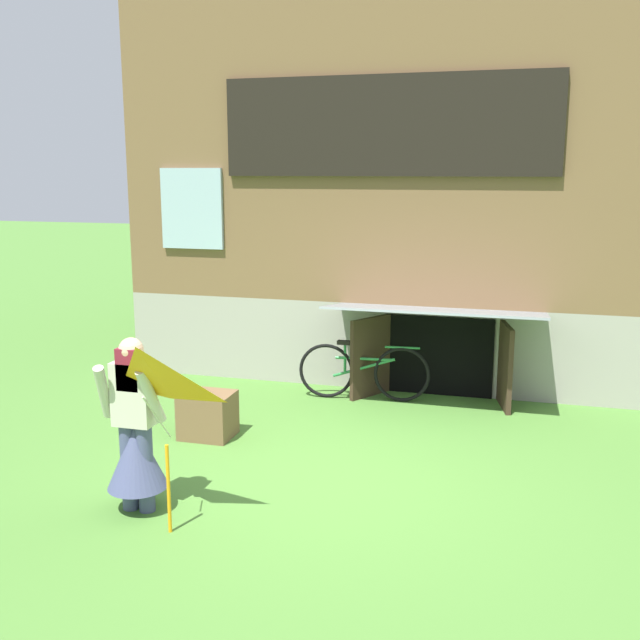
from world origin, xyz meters
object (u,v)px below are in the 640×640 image
at_px(wooden_crate, 208,415).
at_px(person, 135,440).
at_px(kite, 138,392).
at_px(bicycle_green, 363,371).

bearing_deg(wooden_crate, person, -85.09).
bearing_deg(kite, bicycle_green, 77.49).
xyz_separation_m(bicycle_green, wooden_crate, (-1.38, -1.78, -0.13)).
height_order(bicycle_green, wooden_crate, bicycle_green).
relative_size(kite, bicycle_green, 0.91).
relative_size(kite, wooden_crate, 2.74).
bearing_deg(kite, wooden_crate, 101.66).
distance_m(kite, wooden_crate, 2.54).
xyz_separation_m(person, bicycle_green, (1.22, 3.61, -0.27)).
xyz_separation_m(kite, bicycle_green, (0.90, 4.08, -0.86)).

